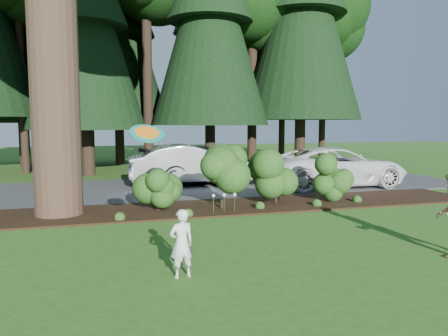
% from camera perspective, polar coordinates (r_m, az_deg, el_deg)
% --- Properties ---
extents(ground, '(80.00, 80.00, 0.00)m').
position_cam_1_polar(ground, '(9.86, 5.65, -8.67)').
color(ground, '#265919').
rests_on(ground, ground).
extents(mulch_bed, '(16.00, 2.50, 0.05)m').
position_cam_1_polar(mulch_bed, '(12.85, 0.25, -5.08)').
color(mulch_bed, black).
rests_on(mulch_bed, ground).
extents(driveway, '(22.00, 6.00, 0.03)m').
position_cam_1_polar(driveway, '(16.92, -3.83, -2.46)').
color(driveway, '#38383A').
rests_on(driveway, ground).
extents(shrub_row, '(6.53, 1.60, 1.61)m').
position_cam_1_polar(shrub_row, '(12.86, 3.68, -1.55)').
color(shrub_row, '#193A11').
rests_on(shrub_row, ground).
extents(lily_cluster, '(0.69, 0.09, 0.57)m').
position_cam_1_polar(lily_cluster, '(11.88, 0.02, -3.68)').
color(lily_cluster, '#193A11').
rests_on(lily_cluster, ground).
extents(car_silver_wagon, '(4.90, 1.88, 1.59)m').
position_cam_1_polar(car_silver_wagon, '(17.29, -4.40, 0.43)').
color(car_silver_wagon, silver).
rests_on(car_silver_wagon, driveway).
extents(car_white_suv, '(5.49, 2.54, 1.52)m').
position_cam_1_polar(car_white_suv, '(17.30, 14.34, 0.14)').
color(car_white_suv, white).
rests_on(car_white_suv, driveway).
extents(car_dark_suv, '(5.30, 2.41, 1.50)m').
position_cam_1_polar(car_dark_suv, '(17.71, -2.39, 0.42)').
color(car_dark_suv, black).
rests_on(car_dark_suv, driveway).
extents(child, '(0.45, 0.35, 1.12)m').
position_cam_1_polar(child, '(7.11, -5.55, -9.77)').
color(child, silver).
rests_on(child, ground).
extents(frisbee, '(0.57, 0.49, 0.32)m').
position_cam_1_polar(frisbee, '(6.93, -10.03, 4.49)').
color(frisbee, '#17836E').
rests_on(frisbee, ground).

